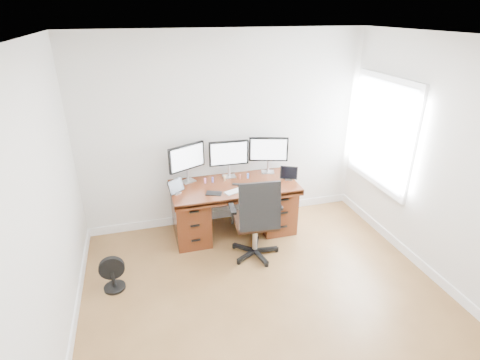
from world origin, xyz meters
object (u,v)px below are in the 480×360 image
object	(u,v)px
office_chair	(256,232)
monitor_center	(229,154)
floor_fan	(113,274)
desk	(234,206)
keyboard	(234,191)

from	to	relation	value
office_chair	monitor_center	world-z (taller)	monitor_center
floor_fan	monitor_center	world-z (taller)	monitor_center
office_chair	floor_fan	size ratio (longest dim) A/B	2.71
desk	floor_fan	distance (m)	1.83
desk	monitor_center	world-z (taller)	monitor_center
floor_fan	desk	bearing A→B (deg)	24.90
floor_fan	office_chair	bearing A→B (deg)	3.11
floor_fan	monitor_center	xyz separation A→B (m)	(1.62, 1.05, 0.89)
floor_fan	keyboard	distance (m)	1.76
monitor_center	keyboard	world-z (taller)	monitor_center
desk	monitor_center	xyz separation A→B (m)	(-0.00, 0.24, 0.68)
floor_fan	monitor_center	size ratio (longest dim) A/B	0.75
office_chair	floor_fan	xyz separation A→B (m)	(-1.74, -0.15, -0.17)
floor_fan	keyboard	xyz separation A→B (m)	(1.57, 0.56, 0.56)
desk	keyboard	xyz separation A→B (m)	(-0.06, -0.25, 0.36)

